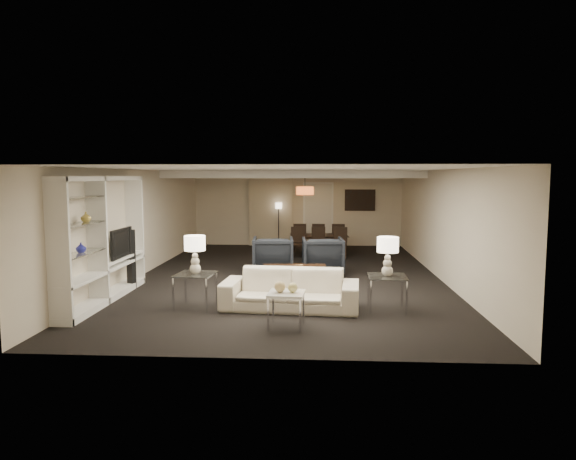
# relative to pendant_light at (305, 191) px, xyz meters

# --- Properties ---
(floor) EXTENTS (11.00, 11.00, 0.00)m
(floor) POSITION_rel_pendant_light_xyz_m (-0.30, -3.50, -1.92)
(floor) COLOR black
(floor) RESTS_ON ground
(ceiling) EXTENTS (7.00, 11.00, 0.02)m
(ceiling) POSITION_rel_pendant_light_xyz_m (-0.30, -3.50, 0.58)
(ceiling) COLOR silver
(ceiling) RESTS_ON ground
(wall_back) EXTENTS (7.00, 0.02, 2.50)m
(wall_back) POSITION_rel_pendant_light_xyz_m (-0.30, 2.00, -0.67)
(wall_back) COLOR beige
(wall_back) RESTS_ON ground
(wall_front) EXTENTS (7.00, 0.02, 2.50)m
(wall_front) POSITION_rel_pendant_light_xyz_m (-0.30, -9.00, -0.67)
(wall_front) COLOR beige
(wall_front) RESTS_ON ground
(wall_left) EXTENTS (0.02, 11.00, 2.50)m
(wall_left) POSITION_rel_pendant_light_xyz_m (-3.80, -3.50, -0.67)
(wall_left) COLOR beige
(wall_left) RESTS_ON ground
(wall_right) EXTENTS (0.02, 11.00, 2.50)m
(wall_right) POSITION_rel_pendant_light_xyz_m (3.20, -3.50, -0.67)
(wall_right) COLOR beige
(wall_right) RESTS_ON ground
(ceiling_soffit) EXTENTS (7.00, 4.00, 0.20)m
(ceiling_soffit) POSITION_rel_pendant_light_xyz_m (-0.30, 0.00, 0.48)
(ceiling_soffit) COLOR silver
(ceiling_soffit) RESTS_ON ceiling
(curtains) EXTENTS (1.50, 0.12, 2.40)m
(curtains) POSITION_rel_pendant_light_xyz_m (-1.20, 1.92, -0.72)
(curtains) COLOR beige
(curtains) RESTS_ON wall_back
(door) EXTENTS (0.90, 0.05, 2.10)m
(door) POSITION_rel_pendant_light_xyz_m (0.40, 1.97, -0.87)
(door) COLOR silver
(door) RESTS_ON wall_back
(painting) EXTENTS (0.95, 0.04, 0.65)m
(painting) POSITION_rel_pendant_light_xyz_m (1.80, 1.96, -0.37)
(painting) COLOR #142D38
(painting) RESTS_ON wall_back
(media_unit) EXTENTS (0.38, 3.40, 2.35)m
(media_unit) POSITION_rel_pendant_light_xyz_m (-3.61, -6.10, -0.74)
(media_unit) COLOR white
(media_unit) RESTS_ON wall_left
(pendant_light) EXTENTS (0.52, 0.52, 0.24)m
(pendant_light) POSITION_rel_pendant_light_xyz_m (0.00, 0.00, 0.00)
(pendant_light) COLOR #D8591E
(pendant_light) RESTS_ON ceiling_soffit
(sofa) EXTENTS (2.48, 1.13, 0.70)m
(sofa) POSITION_rel_pendant_light_xyz_m (-0.08, -6.47, -1.57)
(sofa) COLOR beige
(sofa) RESTS_ON floor
(coffee_table) EXTENTS (1.37, 0.85, 0.47)m
(coffee_table) POSITION_rel_pendant_light_xyz_m (-0.08, -4.87, -1.68)
(coffee_table) COLOR black
(coffee_table) RESTS_ON floor
(armchair_left) EXTENTS (1.03, 1.06, 0.90)m
(armchair_left) POSITION_rel_pendant_light_xyz_m (-0.68, -3.17, -1.47)
(armchair_left) COLOR black
(armchair_left) RESTS_ON floor
(armchair_right) EXTENTS (1.03, 1.05, 0.90)m
(armchair_right) POSITION_rel_pendant_light_xyz_m (0.52, -3.17, -1.47)
(armchair_right) COLOR black
(armchair_right) RESTS_ON floor
(side_table_left) EXTENTS (0.72, 0.72, 0.62)m
(side_table_left) POSITION_rel_pendant_light_xyz_m (-1.78, -6.47, -1.61)
(side_table_left) COLOR silver
(side_table_left) RESTS_ON floor
(side_table_right) EXTENTS (0.68, 0.68, 0.62)m
(side_table_right) POSITION_rel_pendant_light_xyz_m (1.62, -6.47, -1.61)
(side_table_right) COLOR silver
(side_table_right) RESTS_ON floor
(table_lamp_left) EXTENTS (0.42, 0.42, 0.68)m
(table_lamp_left) POSITION_rel_pendant_light_xyz_m (-1.78, -6.47, -0.96)
(table_lamp_left) COLOR beige
(table_lamp_left) RESTS_ON side_table_left
(table_lamp_right) EXTENTS (0.38, 0.38, 0.68)m
(table_lamp_right) POSITION_rel_pendant_light_xyz_m (1.62, -6.47, -0.96)
(table_lamp_right) COLOR beige
(table_lamp_right) RESTS_ON side_table_right
(marble_table) EXTENTS (0.59, 0.59, 0.55)m
(marble_table) POSITION_rel_pendant_light_xyz_m (-0.08, -7.57, -1.64)
(marble_table) COLOR silver
(marble_table) RESTS_ON floor
(gold_gourd_a) EXTENTS (0.18, 0.18, 0.18)m
(gold_gourd_a) POSITION_rel_pendant_light_xyz_m (-0.18, -7.57, -1.28)
(gold_gourd_a) COLOR tan
(gold_gourd_a) RESTS_ON marble_table
(gold_gourd_b) EXTENTS (0.15, 0.15, 0.15)m
(gold_gourd_b) POSITION_rel_pendant_light_xyz_m (0.02, -7.57, -1.29)
(gold_gourd_b) COLOR #D3C470
(gold_gourd_b) RESTS_ON marble_table
(television) EXTENTS (1.00, 0.13, 0.57)m
(television) POSITION_rel_pendant_light_xyz_m (-3.58, -5.56, -0.88)
(television) COLOR black
(television) RESTS_ON media_unit
(vase_blue) EXTENTS (0.17, 0.17, 0.17)m
(vase_blue) POSITION_rel_pendant_light_xyz_m (-3.61, -7.01, -0.77)
(vase_blue) COLOR navy
(vase_blue) RESTS_ON media_unit
(vase_amber) EXTENTS (0.17, 0.17, 0.18)m
(vase_amber) POSITION_rel_pendant_light_xyz_m (-3.61, -6.77, -0.27)
(vase_amber) COLOR #B1963B
(vase_amber) RESTS_ON media_unit
(floor_speaker) EXTENTS (0.18, 0.18, 1.24)m
(floor_speaker) POSITION_rel_pendant_light_xyz_m (-3.50, -5.01, -1.30)
(floor_speaker) COLOR black
(floor_speaker) RESTS_ON floor
(dining_table) EXTENTS (1.77, 1.07, 0.60)m
(dining_table) POSITION_rel_pendant_light_xyz_m (0.43, -0.15, -1.62)
(dining_table) COLOR black
(dining_table) RESTS_ON floor
(chair_nl) EXTENTS (0.45, 0.45, 0.89)m
(chair_nl) POSITION_rel_pendant_light_xyz_m (-0.17, -0.80, -1.47)
(chair_nl) COLOR black
(chair_nl) RESTS_ON floor
(chair_nm) EXTENTS (0.45, 0.45, 0.89)m
(chair_nm) POSITION_rel_pendant_light_xyz_m (0.43, -0.80, -1.47)
(chair_nm) COLOR black
(chair_nm) RESTS_ON floor
(chair_nr) EXTENTS (0.46, 0.46, 0.89)m
(chair_nr) POSITION_rel_pendant_light_xyz_m (1.03, -0.80, -1.47)
(chair_nr) COLOR black
(chair_nr) RESTS_ON floor
(chair_fl) EXTENTS (0.44, 0.44, 0.89)m
(chair_fl) POSITION_rel_pendant_light_xyz_m (-0.17, 0.50, -1.47)
(chair_fl) COLOR black
(chair_fl) RESTS_ON floor
(chair_fm) EXTENTS (0.44, 0.44, 0.89)m
(chair_fm) POSITION_rel_pendant_light_xyz_m (0.43, 0.50, -1.47)
(chair_fm) COLOR black
(chair_fm) RESTS_ON floor
(chair_fr) EXTENTS (0.42, 0.42, 0.89)m
(chair_fr) POSITION_rel_pendant_light_xyz_m (1.03, 0.50, -1.47)
(chair_fr) COLOR black
(chair_fr) RESTS_ON floor
(floor_lamp) EXTENTS (0.26, 0.26, 1.47)m
(floor_lamp) POSITION_rel_pendant_light_xyz_m (-0.93, 1.70, -1.19)
(floor_lamp) COLOR black
(floor_lamp) RESTS_ON floor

